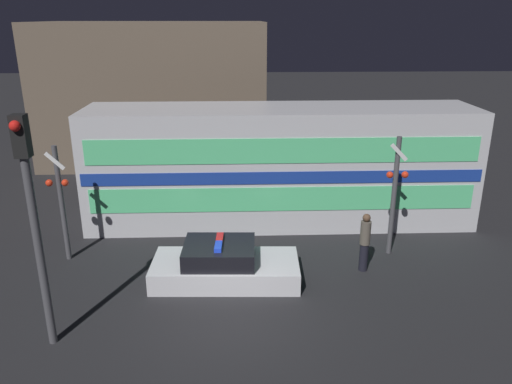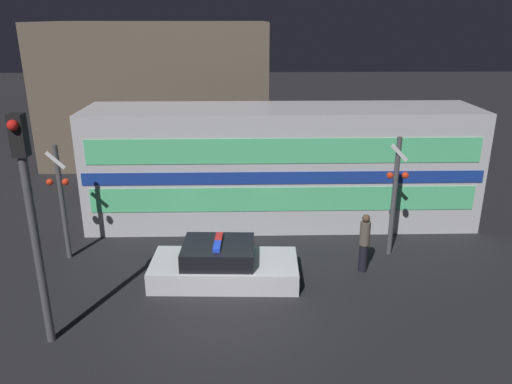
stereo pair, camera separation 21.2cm
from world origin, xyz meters
name	(u,v)px [view 1 (the left image)]	position (x,y,z in m)	size (l,w,h in m)	color
ground_plane	(229,316)	(0.00, 0.00, 0.00)	(120.00, 120.00, 0.00)	black
train	(280,166)	(1.84, 6.47, 2.15)	(14.01, 2.96, 4.30)	silver
police_car	(224,266)	(-0.17, 1.91, 0.47)	(4.33, 2.07, 1.28)	silver
pedestrian	(365,242)	(4.07, 2.36, 0.95)	(0.31, 0.31, 1.85)	black
crossing_signal_near	(394,192)	(5.20, 3.48, 2.11)	(0.69, 0.33, 3.90)	#4C4C51
crossing_signal_far	(61,200)	(-5.18, 3.46, 2.02)	(0.69, 0.33, 3.73)	#4C4C51
traffic_light_corner	(33,215)	(-4.19, -0.92, 3.28)	(0.30, 0.46, 5.47)	#4C4C51
building_left	(156,92)	(-4.00, 15.74, 3.55)	(11.39, 6.21, 7.11)	brown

